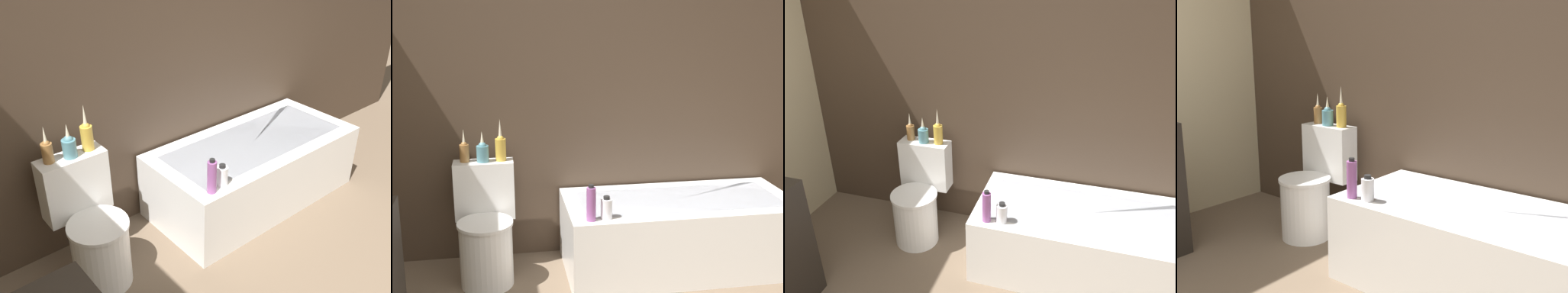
# 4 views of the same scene
# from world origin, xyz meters

# --- Properties ---
(wall_back_tiled) EXTENTS (6.40, 0.06, 2.60)m
(wall_back_tiled) POSITION_xyz_m (0.00, 2.27, 1.30)
(wall_back_tiled) COLOR #423326
(wall_back_tiled) RESTS_ON ground_plane
(bathtub) EXTENTS (1.56, 0.72, 0.50)m
(bathtub) POSITION_xyz_m (0.76, 1.86, 0.25)
(bathtub) COLOR white
(bathtub) RESTS_ON ground
(toilet) EXTENTS (0.40, 0.51, 0.77)m
(toilet) POSITION_xyz_m (-0.55, 1.89, 0.33)
(toilet) COLOR white
(toilet) RESTS_ON ground
(vase_gold) EXTENTS (0.06, 0.06, 0.22)m
(vase_gold) POSITION_xyz_m (-0.67, 2.07, 0.84)
(vase_gold) COLOR olive
(vase_gold) RESTS_ON toilet
(vase_silver) EXTENTS (0.08, 0.08, 0.21)m
(vase_silver) POSITION_xyz_m (-0.55, 2.05, 0.84)
(vase_silver) COLOR teal
(vase_silver) RESTS_ON toilet
(vase_bronze) EXTENTS (0.07, 0.07, 0.28)m
(vase_bronze) POSITION_xyz_m (-0.43, 2.07, 0.86)
(vase_bronze) COLOR gold
(vase_bronze) RESTS_ON toilet
(shampoo_bottle_tall) EXTENTS (0.06, 0.06, 0.23)m
(shampoo_bottle_tall) POSITION_xyz_m (0.10, 1.57, 0.60)
(shampoo_bottle_tall) COLOR #8C4C8C
(shampoo_bottle_tall) RESTS_ON bathtub
(shampoo_bottle_short) EXTENTS (0.07, 0.07, 0.15)m
(shampoo_bottle_short) POSITION_xyz_m (0.20, 1.59, 0.56)
(shampoo_bottle_short) COLOR silver
(shampoo_bottle_short) RESTS_ON bathtub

